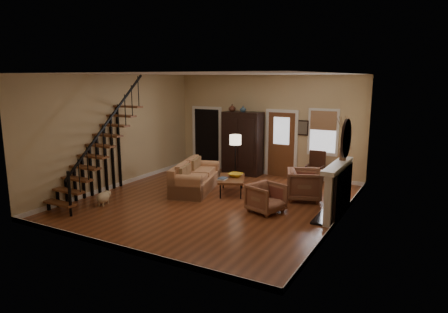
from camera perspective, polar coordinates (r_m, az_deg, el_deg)
The scene contains 15 objects.
room at distance 11.95m, azimuth 0.99°, elevation 3.02°, with size 7.00×7.33×3.30m.
staircase at distance 10.93m, azimuth -17.82°, elevation 2.21°, with size 0.94×2.80×3.20m, color brown, non-canonical shape.
fireplace at distance 9.73m, azimuth 16.16°, elevation -3.96°, with size 0.33×1.95×2.30m.
armoire at distance 13.37m, azimuth 2.68°, elevation 1.91°, with size 1.30×0.60×2.10m, color black, non-canonical shape.
vase_a at distance 13.30m, azimuth 1.17°, elevation 6.97°, with size 0.24×0.24×0.25m, color #4C2619.
vase_b at distance 13.12m, azimuth 2.73°, elevation 6.82°, with size 0.20×0.20×0.21m, color #334C60.
sofa at distance 11.50m, azimuth -4.11°, elevation -2.96°, with size 0.92×2.14×0.80m, color #B67C52, non-canonical shape.
coffee_table at distance 11.25m, azimuth 1.09°, elevation -4.16°, with size 0.69×1.18×0.45m, color brown, non-canonical shape.
bowl at distance 11.29m, azimuth 1.68°, elevation -2.66°, with size 0.40×0.40×0.10m, color gold.
books at distance 10.98m, azimuth -0.19°, elevation -3.16°, with size 0.22×0.30×0.06m, color beige, non-canonical shape.
armchair_left at distance 9.74m, azimuth 6.05°, elevation -5.93°, with size 0.75×0.77×0.70m, color brown.
armchair_right at distance 10.84m, azimuth 11.40°, elevation -3.98°, with size 0.87×0.90×0.82m, color brown.
floor_lamp at distance 12.04m, azimuth 1.62°, elevation -0.50°, with size 0.35×0.35×1.53m, color black, non-canonical shape.
side_chair at distance 12.39m, azimuth 12.89°, elevation -1.65°, with size 0.54×0.54×1.02m, color black, non-canonical shape.
dog at distance 10.71m, azimuth -16.88°, elevation -5.75°, with size 0.28×0.48×0.35m, color beige, non-canonical shape.
Camera 1 is at (5.11, -8.70, 3.21)m, focal length 32.00 mm.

